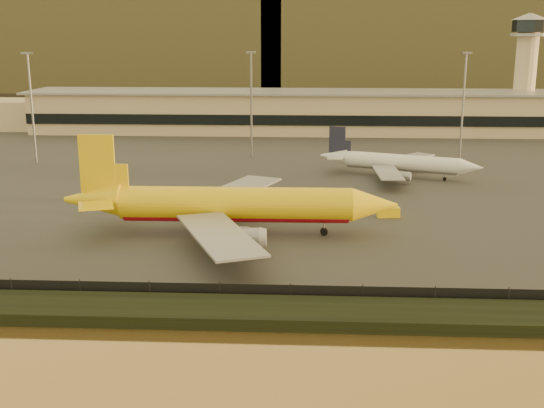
# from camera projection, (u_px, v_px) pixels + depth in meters

# --- Properties ---
(ground) EXTENTS (900.00, 900.00, 0.00)m
(ground) POSITION_uv_depth(u_px,v_px,m) (278.00, 266.00, 89.30)
(ground) COLOR black
(ground) RESTS_ON ground
(embankment) EXTENTS (320.00, 7.00, 1.40)m
(embankment) POSITION_uv_depth(u_px,v_px,m) (271.00, 313.00, 72.66)
(embankment) COLOR black
(embankment) RESTS_ON ground
(tarmac) EXTENTS (320.00, 220.00, 0.20)m
(tarmac) POSITION_uv_depth(u_px,v_px,m) (294.00, 148.00, 181.31)
(tarmac) COLOR #2D2D2D
(tarmac) RESTS_ON ground
(perimeter_fence) EXTENTS (300.00, 0.05, 2.20)m
(perimeter_fence) POSITION_uv_depth(u_px,v_px,m) (273.00, 294.00, 76.39)
(perimeter_fence) COLOR black
(perimeter_fence) RESTS_ON tarmac
(terminal_building) EXTENTS (202.00, 25.00, 12.60)m
(terminal_building) POSITION_uv_depth(u_px,v_px,m) (249.00, 112.00, 210.16)
(terminal_building) COLOR #C4AE88
(terminal_building) RESTS_ON tarmac
(control_tower) EXTENTS (11.20, 11.20, 35.50)m
(control_tower) POSITION_uv_depth(u_px,v_px,m) (526.00, 61.00, 207.39)
(control_tower) COLOR #C4AE88
(control_tower) RESTS_ON tarmac
(apron_light_masts) EXTENTS (152.20, 12.20, 25.40)m
(apron_light_masts) POSITION_uv_depth(u_px,v_px,m) (357.00, 96.00, 157.39)
(apron_light_masts) COLOR slate
(apron_light_masts) RESTS_ON tarmac
(distant_hills) EXTENTS (470.00, 160.00, 70.00)m
(distant_hills) POSITION_uv_depth(u_px,v_px,m) (269.00, 31.00, 412.13)
(distant_hills) COLOR brown
(distant_hills) RESTS_ON ground
(dhl_cargo_jet) EXTENTS (50.11, 49.27, 15.02)m
(dhl_cargo_jet) POSITION_uv_depth(u_px,v_px,m) (230.00, 205.00, 102.07)
(dhl_cargo_jet) COLOR yellow
(dhl_cargo_jet) RESTS_ON tarmac
(white_narrowbody_jet) EXTENTS (33.57, 31.79, 9.96)m
(white_narrowbody_jet) POSITION_uv_depth(u_px,v_px,m) (399.00, 163.00, 143.78)
(white_narrowbody_jet) COLOR white
(white_narrowbody_jet) RESTS_ON tarmac
(gse_vehicle_yellow) EXTENTS (3.83, 2.02, 1.66)m
(gse_vehicle_yellow) POSITION_uv_depth(u_px,v_px,m) (388.00, 212.00, 112.52)
(gse_vehicle_yellow) COLOR yellow
(gse_vehicle_yellow) RESTS_ON tarmac
(gse_vehicle_white) EXTENTS (4.97, 3.53, 2.04)m
(gse_vehicle_white) POSITION_uv_depth(u_px,v_px,m) (201.00, 198.00, 121.54)
(gse_vehicle_white) COLOR white
(gse_vehicle_white) RESTS_ON tarmac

